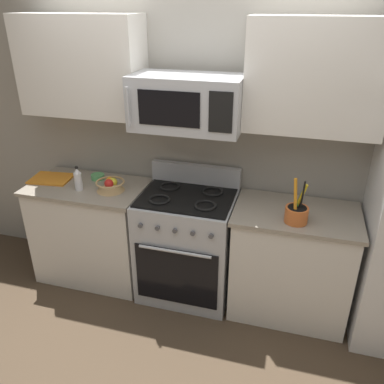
% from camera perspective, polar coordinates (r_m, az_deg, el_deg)
% --- Properties ---
extents(ground_plane, '(16.00, 16.00, 0.00)m').
position_cam_1_polar(ground_plane, '(3.17, -4.28, -21.14)').
color(ground_plane, '#473828').
extents(wall_back, '(8.00, 0.10, 2.60)m').
position_cam_1_polar(wall_back, '(3.30, 1.02, 7.98)').
color(wall_back, '#9E998E').
rests_on(wall_back, ground).
extents(counter_left, '(0.99, 0.60, 0.91)m').
position_cam_1_polar(counter_left, '(3.66, -14.18, -5.49)').
color(counter_left, silver).
rests_on(counter_left, ground).
extents(range_oven, '(0.76, 0.64, 1.09)m').
position_cam_1_polar(range_oven, '(3.34, -0.72, -7.56)').
color(range_oven, '#B2B5BA').
rests_on(range_oven, ground).
extents(counter_right, '(0.93, 0.60, 0.91)m').
position_cam_1_polar(counter_right, '(3.26, 14.07, -9.86)').
color(counter_right, silver).
rests_on(counter_right, ground).
extents(microwave, '(0.80, 0.44, 0.39)m').
position_cam_1_polar(microwave, '(2.89, -0.70, 12.77)').
color(microwave, '#B2B5BA').
extents(upper_cabinets_left, '(0.98, 0.34, 0.75)m').
position_cam_1_polar(upper_cabinets_left, '(3.32, -15.69, 17.12)').
color(upper_cabinets_left, silver).
extents(upper_cabinets_right, '(0.92, 0.34, 0.75)m').
position_cam_1_polar(upper_cabinets_right, '(2.86, 17.45, 15.61)').
color(upper_cabinets_right, silver).
extents(utensil_crock, '(0.16, 0.16, 0.33)m').
position_cam_1_polar(utensil_crock, '(2.86, 14.87, -2.98)').
color(utensil_crock, '#D1662D').
rests_on(utensil_crock, counter_right).
extents(fruit_basket, '(0.24, 0.24, 0.10)m').
position_cam_1_polar(fruit_basket, '(3.30, -11.71, 1.01)').
color(fruit_basket, tan).
rests_on(fruit_basket, counter_left).
extents(cutting_board, '(0.37, 0.29, 0.02)m').
position_cam_1_polar(cutting_board, '(3.66, -19.67, 1.85)').
color(cutting_board, orange).
rests_on(cutting_board, counter_left).
extents(bottle_vinegar, '(0.06, 0.06, 0.21)m').
position_cam_1_polar(bottle_vinegar, '(3.35, -16.15, 1.78)').
color(bottle_vinegar, silver).
rests_on(bottle_vinegar, counter_left).
extents(prep_bowl, '(0.12, 0.12, 0.04)m').
position_cam_1_polar(prep_bowl, '(3.54, -13.46, 2.19)').
color(prep_bowl, '#59AD66').
rests_on(prep_bowl, counter_left).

